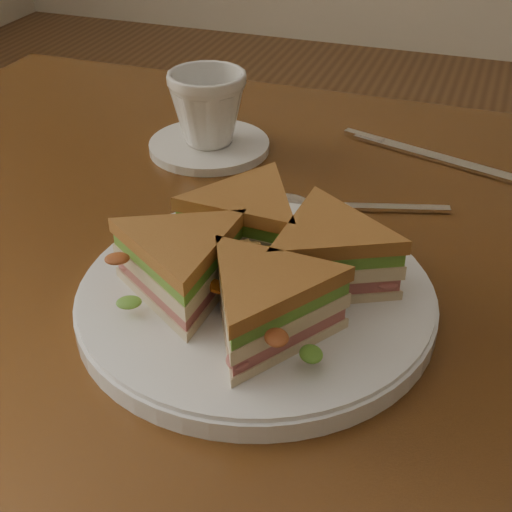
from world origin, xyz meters
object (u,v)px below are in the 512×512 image
Objects in this scene: plate at (256,299)px; table at (338,345)px; sandwich_wedges at (256,261)px; coffee_cup at (208,108)px; saucer at (209,146)px; knife at (422,154)px; spoon at (311,205)px.

table is at bearing 59.97° from plate.
coffee_cup is at bearing 119.91° from sandwich_wedges.
plate is at bearing 45.00° from sandwich_wedges.
saucer is 1.57× the size of coffee_cup.
knife is at bearing 27.72° from coffee_cup.
knife is 0.25m from coffee_cup.
spoon is (-0.00, 0.17, -0.00)m from plate.
knife is 1.52× the size of saucer.
sandwich_wedges is at bearing -105.91° from spoon.
knife is 0.24m from saucer.
spoon is 1.29× the size of saucer.
coffee_cup is (-0.23, -0.07, 0.05)m from knife.
saucer is at bearing 131.61° from spoon.
plate is (-0.05, -0.09, 0.11)m from table.
spoon is at bearing -31.73° from saucer.
plate is at bearing -60.09° from saucer.
table is 4.50× the size of sandwich_wedges.
saucer is (-0.23, -0.07, 0.00)m from knife.
plate reaches higher than table.
sandwich_wedges is 1.93× the size of saucer.
coffee_cup reaches higher than table.
sandwich_wedges is 0.30m from saucer.
sandwich_wedges reaches higher than knife.
spoon is (-0.05, 0.08, 0.10)m from table.
table is 0.15m from plate.
spoon is at bearing 90.75° from plate.
coffee_cup is at bearing 131.61° from spoon.
sandwich_wedges is 1.27× the size of knife.
knife is at bearing 82.30° from table.
saucer is at bearing 0.00° from coffee_cup.
spoon reaches higher than knife.
saucer is at bearing -147.20° from knife.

